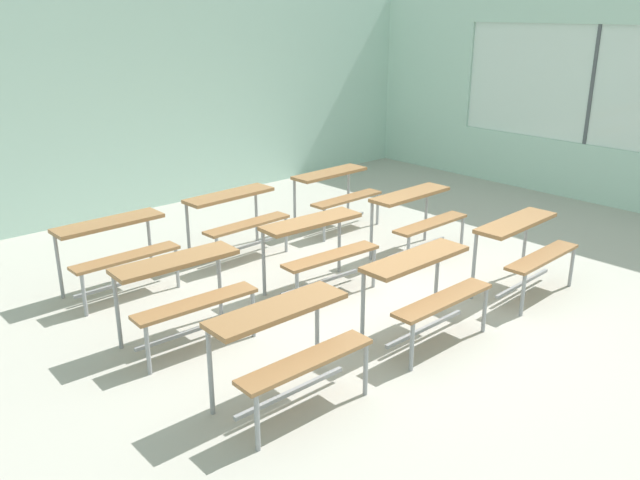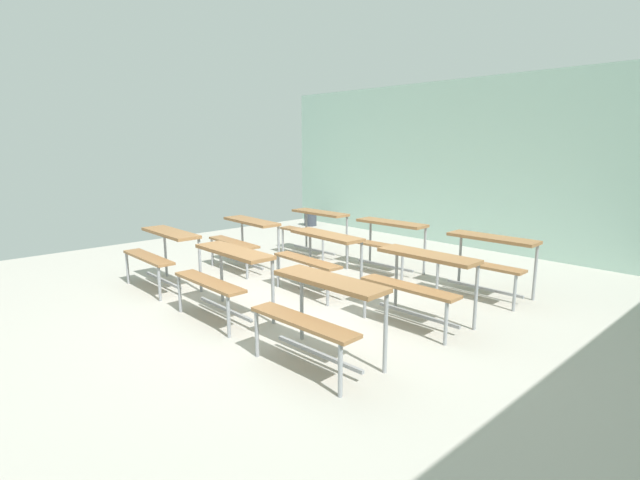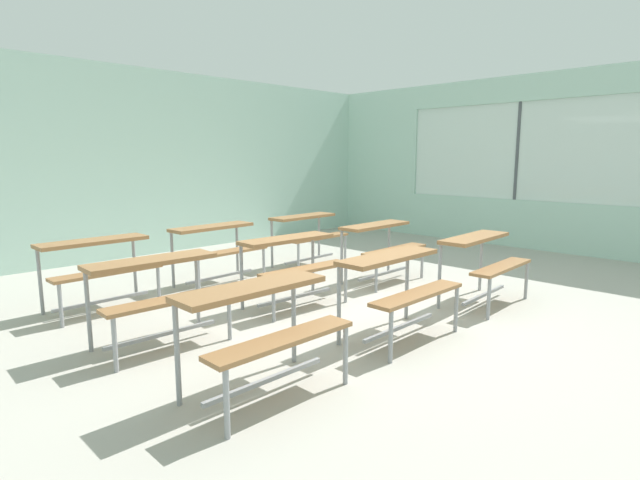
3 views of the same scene
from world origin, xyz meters
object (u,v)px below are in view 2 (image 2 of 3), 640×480
object	(u,v)px
desk_bench_r1c0	(245,232)
trash_bin	(310,218)
desk_bench_r1c1	(320,248)
desk_bench_r0c0	(163,246)
desk_bench_r0c1	(226,267)
desk_bench_r2c0	(315,223)
desk_bench_r2c1	(387,234)
desk_bench_r2c2	(487,252)
desk_bench_r1c2	(421,272)
desk_bench_r0c2	(321,301)

from	to	relation	value
desk_bench_r1c0	trash_bin	bearing A→B (deg)	126.38
desk_bench_r1c1	trash_bin	distance (m)	5.06
desk_bench_r0c0	desk_bench_r1c1	world-z (taller)	same
desk_bench_r0c1	desk_bench_r2c0	xyz separation A→B (m)	(-1.53, 2.72, 0.00)
desk_bench_r0c0	desk_bench_r2c1	world-z (taller)	same
desk_bench_r2c2	desk_bench_r1c1	bearing A→B (deg)	-139.85
desk_bench_r1c2	desk_bench_r2c0	world-z (taller)	same
desk_bench_r2c2	desk_bench_r0c1	bearing A→B (deg)	-120.95
desk_bench_r0c1	desk_bench_r2c2	size ratio (longest dim) A/B	0.99
desk_bench_r1c1	desk_bench_r2c1	world-z (taller)	same
desk_bench_r0c1	desk_bench_r2c1	world-z (taller)	same
desk_bench_r0c2	desk_bench_r1c1	size ratio (longest dim) A/B	0.99
desk_bench_r0c0	desk_bench_r0c1	xyz separation A→B (m)	(1.52, -0.01, 0.00)
desk_bench_r1c1	desk_bench_r1c2	size ratio (longest dim) A/B	1.02
desk_bench_r1c1	desk_bench_r2c1	bearing A→B (deg)	94.49
trash_bin	desk_bench_r2c0	bearing A→B (deg)	-40.49
desk_bench_r2c2	desk_bench_r0c2	bearing A→B (deg)	-92.13
desk_bench_r1c2	desk_bench_r2c2	distance (m)	1.38
desk_bench_r1c1	desk_bench_r1c2	world-z (taller)	same
desk_bench_r0c2	desk_bench_r0c1	bearing A→B (deg)	176.48
desk_bench_r0c0	trash_bin	distance (m)	5.21
desk_bench_r1c1	desk_bench_r2c2	world-z (taller)	same
desk_bench_r1c0	desk_bench_r1c2	xyz separation A→B (m)	(3.13, 0.04, 0.00)
desk_bench_r0c0	desk_bench_r1c2	distance (m)	3.36
desk_bench_r0c2	desk_bench_r2c2	world-z (taller)	same
desk_bench_r2c1	desk_bench_r2c0	bearing A→B (deg)	179.44
desk_bench_r1c0	trash_bin	size ratio (longest dim) A/B	3.11
desk_bench_r0c2	desk_bench_r1c1	world-z (taller)	same
desk_bench_r2c1	desk_bench_r1c2	bearing A→B (deg)	-43.51
desk_bench_r0c2	desk_bench_r2c0	xyz separation A→B (m)	(-3.06, 2.75, 0.00)
desk_bench_r1c0	desk_bench_r2c1	xyz separation A→B (m)	(1.55, 1.43, 0.00)
desk_bench_r2c0	desk_bench_r2c1	bearing A→B (deg)	1.25
desk_bench_r0c0	desk_bench_r2c0	distance (m)	2.71
desk_bench_r0c2	desk_bench_r2c1	distance (m)	3.20
desk_bench_r0c1	desk_bench_r2c1	size ratio (longest dim) A/B	0.98
desk_bench_r0c1	desk_bench_r1c0	bearing A→B (deg)	139.59
desk_bench_r2c0	desk_bench_r2c2	xyz separation A→B (m)	(3.09, 0.04, 0.00)
desk_bench_r1c1	desk_bench_r2c2	bearing A→B (deg)	44.66
desk_bench_r0c0	desk_bench_r2c1	distance (m)	3.13
desk_bench_r0c2	desk_bench_r1c0	world-z (taller)	same
desk_bench_r2c0	desk_bench_r0c0	bearing A→B (deg)	-90.27
desk_bench_r2c1	desk_bench_r2c2	distance (m)	1.59
desk_bench_r2c1	desk_bench_r2c2	world-z (taller)	same
desk_bench_r0c0	desk_bench_r1c0	distance (m)	1.33
desk_bench_r0c0	desk_bench_r2c0	xyz separation A→B (m)	(-0.01, 2.71, 0.00)
desk_bench_r0c1	desk_bench_r1c1	bearing A→B (deg)	89.61
desk_bench_r2c0	trash_bin	bearing A→B (deg)	139.02
desk_bench_r0c2	desk_bench_r1c1	xyz separation A→B (m)	(-1.52, 1.41, 0.00)
desk_bench_r0c1	desk_bench_r1c1	world-z (taller)	same
desk_bench_r0c2	trash_bin	bearing A→B (deg)	136.33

